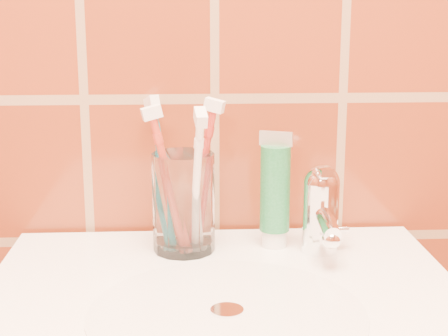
{
  "coord_description": "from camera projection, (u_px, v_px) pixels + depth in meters",
  "views": [
    {
      "loc": [
        -0.04,
        0.24,
        1.17
      ],
      "look_at": [
        0.01,
        1.08,
        0.97
      ],
      "focal_mm": 55.0,
      "sensor_mm": 36.0,
      "label": 1
    }
  ],
  "objects": [
    {
      "name": "toothbrush_2",
      "position": [
        200.0,
        176.0,
        0.9
      ],
      "size": [
        0.1,
        0.09,
        0.21
      ],
      "primitive_type": null,
      "rotation": [
        0.21,
        0.0,
        1.2
      ],
      "color": "#AF2C25",
      "rests_on": "glass_tumbler"
    },
    {
      "name": "faucet",
      "position": [
        321.0,
        206.0,
        0.9
      ],
      "size": [
        0.05,
        0.11,
        0.12
      ],
      "color": "white",
      "rests_on": "pedestal_sink"
    },
    {
      "name": "toothbrush_0",
      "position": [
        196.0,
        186.0,
        0.86
      ],
      "size": [
        0.06,
        0.18,
        0.23
      ],
      "primitive_type": null,
      "rotation": [
        0.42,
        0.0,
        0.13
      ],
      "color": "white",
      "rests_on": "glass_tumbler"
    },
    {
      "name": "toothbrush_1",
      "position": [
        169.0,
        183.0,
        0.88
      ],
      "size": [
        0.09,
        0.08,
        0.21
      ],
      "primitive_type": null,
      "rotation": [
        0.22,
        0.0,
        -1.33
      ],
      "color": "#B43826",
      "rests_on": "glass_tumbler"
    },
    {
      "name": "glass_tumbler",
      "position": [
        184.0,
        202.0,
        0.91
      ],
      "size": [
        0.09,
        0.09,
        0.13
      ],
      "primitive_type": "cylinder",
      "rotation": [
        0.0,
        0.0,
        0.12
      ],
      "color": "white",
      "rests_on": "pedestal_sink"
    },
    {
      "name": "toothbrush_3",
      "position": [
        164.0,
        174.0,
        0.92
      ],
      "size": [
        0.12,
        0.16,
        0.22
      ],
      "primitive_type": null,
      "rotation": [
        0.37,
        0.0,
        -2.68
      ],
      "color": "#0D6471",
      "rests_on": "glass_tumbler"
    },
    {
      "name": "toothpaste_tube",
      "position": [
        275.0,
        193.0,
        0.92
      ],
      "size": [
        0.04,
        0.04,
        0.16
      ],
      "rotation": [
        0.0,
        0.0,
        -0.38
      ],
      "color": "white",
      "rests_on": "pedestal_sink"
    }
  ]
}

